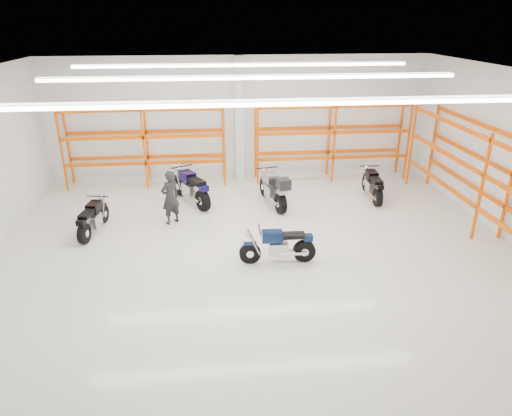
{
  "coord_description": "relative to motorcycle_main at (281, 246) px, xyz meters",
  "views": [
    {
      "loc": [
        -1.08,
        -10.74,
        5.76
      ],
      "look_at": [
        0.07,
        0.5,
        0.98
      ],
      "focal_mm": 32.0,
      "sensor_mm": 36.0,
      "label": 1
    }
  ],
  "objects": [
    {
      "name": "room_shell",
      "position": [
        -0.57,
        0.76,
        2.84
      ],
      "size": [
        14.02,
        12.02,
        4.51
      ],
      "color": "white",
      "rests_on": "ground"
    },
    {
      "name": "motorcycle_back_b",
      "position": [
        -2.32,
        4.15,
        0.09
      ],
      "size": [
        1.29,
        2.1,
        1.14
      ],
      "color": "black",
      "rests_on": "ground"
    },
    {
      "name": "pallet_racking_back_right",
      "position": [
        2.83,
        6.22,
        1.34
      ],
      "size": [
        5.67,
        0.87,
        3.0
      ],
      "color": "#FF4F0B",
      "rests_on": "ground"
    },
    {
      "name": "motorcycle_back_c",
      "position": [
        0.34,
        3.66,
        0.13
      ],
      "size": [
        0.91,
        2.34,
        1.21
      ],
      "color": "black",
      "rests_on": "ground"
    },
    {
      "name": "motorcycle_back_d",
      "position": [
        3.74,
        3.97,
        0.03
      ],
      "size": [
        0.68,
        2.05,
        1.01
      ],
      "color": "black",
      "rests_on": "ground"
    },
    {
      "name": "ground",
      "position": [
        -0.57,
        0.74,
        -0.44
      ],
      "size": [
        14.0,
        14.0,
        0.0
      ],
      "primitive_type": "plane",
      "color": "silver",
      "rests_on": "ground"
    },
    {
      "name": "motorcycle_main",
      "position": [
        0.0,
        0.0,
        0.0
      ],
      "size": [
        1.93,
        0.64,
        0.95
      ],
      "color": "black",
      "rests_on": "ground"
    },
    {
      "name": "motorcycle_back_a",
      "position": [
        -5.08,
        2.16,
        -0.0
      ],
      "size": [
        0.72,
        1.92,
        0.95
      ],
      "color": "black",
      "rests_on": "ground"
    },
    {
      "name": "structural_column",
      "position": [
        -0.57,
        6.56,
        1.81
      ],
      "size": [
        0.32,
        0.32,
        4.5
      ],
      "primitive_type": "cube",
      "color": "white",
      "rests_on": "ground"
    },
    {
      "name": "pallet_racking_back_left",
      "position": [
        -3.97,
        6.22,
        1.34
      ],
      "size": [
        5.67,
        0.87,
        3.0
      ],
      "color": "#FF4F0B",
      "rests_on": "ground"
    },
    {
      "name": "pallet_racking_side",
      "position": [
        5.91,
        0.74,
        1.37
      ],
      "size": [
        0.87,
        9.07,
        3.0
      ],
      "color": "#FF4F0B",
      "rests_on": "ground"
    },
    {
      "name": "standing_man",
      "position": [
        -2.9,
        2.67,
        0.38
      ],
      "size": [
        0.71,
        0.68,
        1.64
      ],
      "primitive_type": "imported",
      "rotation": [
        0.0,
        0.0,
        3.81
      ],
      "color": "black",
      "rests_on": "ground"
    }
  ]
}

